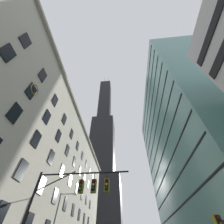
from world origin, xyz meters
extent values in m
cube|color=beige|center=(-18.39, 24.55, 14.39)|extent=(14.77, 61.09, 28.79)
cube|color=#B2A893|center=(-10.75, 24.55, 28.09)|extent=(0.70, 61.09, 0.60)
cube|color=black|center=(-10.95, 8.00, 4.00)|extent=(0.14, 1.40, 2.20)
cube|color=black|center=(-10.95, 13.00, 4.00)|extent=(0.14, 1.40, 2.20)
cube|color=black|center=(-10.95, 8.00, 8.20)|extent=(0.14, 1.40, 2.20)
cube|color=black|center=(-10.95, 13.00, 8.20)|extent=(0.14, 1.40, 2.20)
cube|color=black|center=(-10.95, 18.00, 8.20)|extent=(0.14, 1.40, 2.20)
cube|color=black|center=(-10.95, 23.00, 8.20)|extent=(0.14, 1.40, 2.20)
cube|color=black|center=(-10.95, 28.00, 8.20)|extent=(0.14, 1.40, 2.20)
cube|color=black|center=(-10.95, 33.00, 8.20)|extent=(0.14, 1.40, 2.20)
cube|color=black|center=(-10.95, 38.00, 8.20)|extent=(0.14, 1.40, 2.20)
cube|color=black|center=(-10.95, 43.00, 8.20)|extent=(0.14, 1.40, 2.20)
cube|color=black|center=(-10.95, 3.00, 12.40)|extent=(0.14, 1.40, 2.20)
cube|color=black|center=(-10.95, 8.00, 12.40)|extent=(0.14, 1.40, 2.20)
cube|color=black|center=(-10.95, 13.00, 12.40)|extent=(0.14, 1.40, 2.20)
cube|color=black|center=(-10.95, 18.00, 12.40)|extent=(0.14, 1.40, 2.20)
cube|color=black|center=(-10.95, 23.00, 12.40)|extent=(0.14, 1.40, 2.20)
cube|color=black|center=(-10.95, 28.00, 12.40)|extent=(0.14, 1.40, 2.20)
cube|color=black|center=(-10.95, 33.00, 12.40)|extent=(0.14, 1.40, 2.20)
cube|color=black|center=(-10.95, 38.00, 12.40)|extent=(0.14, 1.40, 2.20)
cube|color=black|center=(-10.95, 43.00, 12.40)|extent=(0.14, 1.40, 2.20)
cube|color=black|center=(-10.95, -2.00, 16.60)|extent=(0.14, 1.40, 2.20)
cube|color=black|center=(-10.95, 3.00, 16.60)|extent=(0.14, 1.40, 2.20)
cube|color=black|center=(-10.95, 8.00, 16.60)|extent=(0.14, 1.40, 2.20)
cube|color=black|center=(-10.95, 13.00, 16.60)|extent=(0.14, 1.40, 2.20)
cube|color=black|center=(-10.95, 18.00, 16.60)|extent=(0.14, 1.40, 2.20)
cube|color=black|center=(-10.95, 23.00, 16.60)|extent=(0.14, 1.40, 2.20)
cube|color=black|center=(-10.95, 28.00, 16.60)|extent=(0.14, 1.40, 2.20)
cube|color=black|center=(-10.95, 33.00, 16.60)|extent=(0.14, 1.40, 2.20)
cube|color=black|center=(-10.95, 38.00, 16.60)|extent=(0.14, 1.40, 2.20)
cube|color=black|center=(-10.95, 43.00, 16.60)|extent=(0.14, 1.40, 2.20)
cube|color=black|center=(-10.95, -2.00, 20.80)|extent=(0.14, 1.40, 2.20)
cube|color=black|center=(-10.95, 3.00, 20.80)|extent=(0.14, 1.40, 2.20)
cube|color=black|center=(-10.95, 8.00, 20.80)|extent=(0.14, 1.40, 2.20)
cube|color=black|center=(-10.95, 13.00, 20.80)|extent=(0.14, 1.40, 2.20)
cube|color=black|center=(-10.95, 18.00, 20.80)|extent=(0.14, 1.40, 2.20)
cube|color=black|center=(-10.95, 23.00, 20.80)|extent=(0.14, 1.40, 2.20)
cube|color=black|center=(-10.95, 28.00, 20.80)|extent=(0.14, 1.40, 2.20)
cube|color=black|center=(-10.95, 33.00, 20.80)|extent=(0.14, 1.40, 2.20)
cube|color=black|center=(-10.95, 38.00, 20.80)|extent=(0.14, 1.40, 2.20)
cube|color=black|center=(-10.95, 43.00, 20.80)|extent=(0.14, 1.40, 2.20)
torus|color=olive|center=(-10.88, 3.25, 17.28)|extent=(0.15, 1.61, 1.61)
cylinder|color=silver|center=(-10.92, 3.25, 17.28)|extent=(0.05, 1.39, 1.39)
cube|color=black|center=(-10.85, 3.22, 17.46)|extent=(0.03, 0.14, 0.42)
cube|color=black|center=(-10.85, 3.02, 17.09)|extent=(0.03, 0.52, 0.43)
cube|color=black|center=(-18.09, 98.86, 19.70)|extent=(29.65, 29.65, 39.40)
cube|color=black|center=(-18.09, 98.86, 68.06)|extent=(20.75, 20.75, 57.31)
cube|color=black|center=(-18.09, 98.86, 132.53)|extent=(13.34, 13.34, 71.64)
cylinder|color=silver|center=(-20.75, 98.86, 178.33)|extent=(1.20, 1.20, 19.97)
cylinder|color=silver|center=(-15.42, 98.86, 178.33)|extent=(1.20, 1.20, 19.97)
cube|color=black|center=(10.95, -2.74, 18.00)|extent=(0.16, 9.73, 1.10)
cube|color=slate|center=(19.25, 29.40, 23.68)|extent=(16.51, 43.77, 47.35)
cube|color=black|center=(10.96, 29.40, 8.00)|extent=(0.12, 42.77, 0.24)
cube|color=black|center=(10.96, 29.40, 12.00)|extent=(0.12, 42.77, 0.24)
cube|color=black|center=(10.96, 29.40, 16.00)|extent=(0.12, 42.77, 0.24)
cube|color=black|center=(10.96, 29.40, 20.00)|extent=(0.12, 42.77, 0.24)
cube|color=black|center=(10.96, 29.40, 24.00)|extent=(0.12, 42.77, 0.24)
cube|color=black|center=(10.96, 29.40, 28.00)|extent=(0.12, 42.77, 0.24)
cube|color=black|center=(10.96, 29.40, 32.00)|extent=(0.12, 42.77, 0.24)
cube|color=black|center=(10.96, 29.40, 36.00)|extent=(0.12, 42.77, 0.24)
cube|color=black|center=(10.96, 29.40, 40.00)|extent=(0.12, 42.77, 0.24)
cube|color=black|center=(10.96, 29.40, 44.00)|extent=(0.12, 42.77, 0.24)
cylinder|color=black|center=(-7.09, 5.92, 3.54)|extent=(0.20, 0.20, 6.77)
cylinder|color=black|center=(-3.00, 5.92, 6.67)|extent=(8.17, 0.14, 0.14)
cylinder|color=black|center=(-5.46, 5.92, 6.07)|extent=(3.36, 0.10, 1.69)
cylinder|color=black|center=(-3.11, 5.92, 6.37)|extent=(0.04, 0.04, 0.60)
cube|color=black|center=(-3.11, 5.92, 5.62)|extent=(0.30, 0.30, 0.90)
cube|color=olive|center=(-3.11, 6.09, 5.62)|extent=(0.40, 0.40, 1.04)
sphere|color=#450808|center=(-3.11, 5.76, 5.90)|extent=(0.20, 0.20, 0.20)
sphere|color=#4B3A08|center=(-3.11, 5.76, 5.62)|extent=(0.20, 0.20, 0.20)
sphere|color=green|center=(-3.11, 5.76, 5.34)|extent=(0.20, 0.20, 0.20)
cylinder|color=black|center=(-1.98, 5.92, 6.37)|extent=(0.04, 0.04, 0.60)
cube|color=black|center=(-1.98, 5.92, 5.62)|extent=(0.30, 0.30, 0.90)
cube|color=olive|center=(-1.98, 6.09, 5.62)|extent=(0.40, 0.40, 1.04)
sphere|color=#450808|center=(-1.98, 5.76, 5.90)|extent=(0.20, 0.20, 0.20)
sphere|color=yellow|center=(-1.98, 5.76, 5.62)|extent=(0.20, 0.20, 0.20)
sphere|color=#083D10|center=(-1.98, 5.76, 5.34)|extent=(0.20, 0.20, 0.20)
cylinder|color=black|center=(-0.86, 5.92, 6.37)|extent=(0.04, 0.04, 0.60)
cube|color=black|center=(-0.86, 5.92, 5.62)|extent=(0.30, 0.30, 0.90)
cube|color=olive|center=(-0.86, 6.09, 5.62)|extent=(0.40, 0.40, 1.04)
sphere|color=#450808|center=(-0.86, 5.76, 5.90)|extent=(0.20, 0.20, 0.20)
sphere|color=yellow|center=(-0.86, 5.76, 5.62)|extent=(0.20, 0.20, 0.20)
sphere|color=#083D10|center=(-0.86, 5.76, 5.34)|extent=(0.20, 0.20, 0.20)
cube|color=black|center=(6.63, 5.48, 2.88)|extent=(0.30, 0.30, 0.90)
sphere|color=#450808|center=(6.63, 5.32, 3.16)|extent=(0.20, 0.20, 0.20)
sphere|color=#4B3A08|center=(6.63, 5.32, 2.88)|extent=(0.20, 0.20, 0.20)
cylinder|color=#47474C|center=(-7.97, 15.73, 7.80)|extent=(2.12, 0.10, 0.10)
ellipsoid|color=#EFE5C6|center=(-6.91, 15.73, 7.70)|extent=(0.56, 0.32, 0.24)
camera|label=1|loc=(0.81, -6.44, 1.51)|focal=21.96mm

